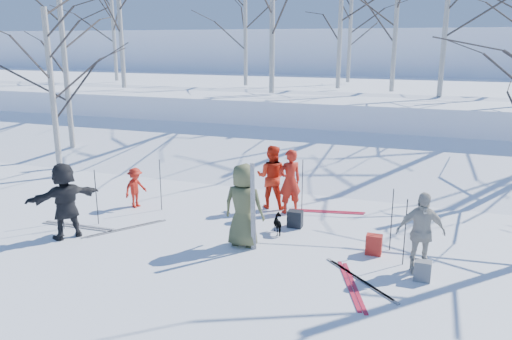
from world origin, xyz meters
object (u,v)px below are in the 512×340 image
at_px(skier_redor_behind, 272,177).
at_px(skier_grey_west, 65,200).
at_px(backpack_grey, 422,271).
at_px(dog, 279,224).
at_px(backpack_dark, 295,219).
at_px(skier_olive_center, 243,205).
at_px(skier_red_north, 290,181).
at_px(skier_red_seated, 135,188).
at_px(backpack_red, 374,245).
at_px(skier_cream_east, 421,232).

xyz_separation_m(skier_redor_behind, skier_grey_west, (-3.63, -3.49, 0.03)).
height_order(skier_grey_west, backpack_grey, skier_grey_west).
xyz_separation_m(dog, backpack_dark, (0.23, 0.50, -0.02)).
height_order(skier_olive_center, backpack_dark, skier_olive_center).
relative_size(skier_red_north, backpack_grey, 4.33).
bearing_deg(skier_redor_behind, skier_red_north, 153.50).
xyz_separation_m(skier_red_seated, backpack_dark, (4.33, -0.00, -0.33)).
bearing_deg(skier_red_north, dog, 56.94).
bearing_deg(skier_red_seated, backpack_grey, -89.33).
relative_size(skier_red_seated, backpack_red, 2.52).
distance_m(skier_red_seated, backpack_dark, 4.34).
bearing_deg(skier_red_north, skier_cream_east, 103.30).
bearing_deg(skier_cream_east, skier_olive_center, 161.24).
relative_size(skier_olive_center, skier_red_north, 1.09).
height_order(skier_cream_east, backpack_red, skier_cream_east).
bearing_deg(skier_redor_behind, dog, 109.42).
relative_size(skier_redor_behind, skier_grey_west, 0.97).
xyz_separation_m(skier_grey_west, backpack_grey, (7.50, 0.48, -0.67)).
bearing_deg(skier_red_north, backpack_red, 100.97).
bearing_deg(backpack_grey, backpack_dark, 147.82).
bearing_deg(backpack_grey, skier_redor_behind, 142.16).
distance_m(skier_olive_center, backpack_dark, 1.74).
distance_m(skier_redor_behind, skier_cream_east, 4.61).
height_order(skier_red_north, skier_grey_west, skier_grey_west).
distance_m(dog, backpack_red, 2.21).
bearing_deg(dog, backpack_grey, 123.48).
xyz_separation_m(skier_cream_east, backpack_red, (-0.88, 0.51, -0.57)).
bearing_deg(skier_red_seated, skier_redor_behind, -55.86).
relative_size(skier_olive_center, dog, 3.44).
distance_m(skier_olive_center, backpack_grey, 3.74).
height_order(backpack_grey, backpack_dark, backpack_dark).
bearing_deg(backpack_dark, skier_red_seated, 179.94).
height_order(skier_red_seated, dog, skier_red_seated).
bearing_deg(skier_olive_center, skier_red_north, -97.47).
height_order(skier_olive_center, skier_red_seated, skier_olive_center).
xyz_separation_m(skier_cream_east, skier_grey_west, (-7.41, -0.86, 0.07)).
height_order(skier_cream_east, backpack_dark, skier_cream_east).
relative_size(dog, backpack_red, 1.24).
xyz_separation_m(backpack_grey, backpack_dark, (-2.90, 1.83, 0.01)).
distance_m(skier_red_north, skier_redor_behind, 0.60).
bearing_deg(dog, skier_grey_west, -11.12).
bearing_deg(backpack_grey, skier_red_north, 140.05).
bearing_deg(backpack_dark, dog, -114.98).
relative_size(skier_cream_east, backpack_grey, 4.13).
relative_size(skier_red_seated, backpack_grey, 2.79).
xyz_separation_m(skier_redor_behind, backpack_dark, (0.97, -1.18, -0.63)).
bearing_deg(backpack_grey, backpack_red, 137.90).
distance_m(backpack_red, backpack_grey, 1.31).
bearing_deg(skier_olive_center, skier_redor_behind, -84.53).
relative_size(skier_red_north, skier_grey_west, 0.96).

